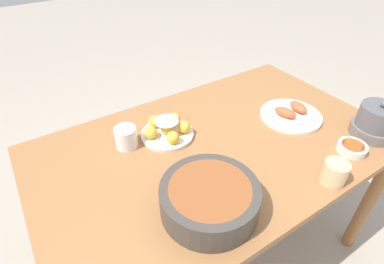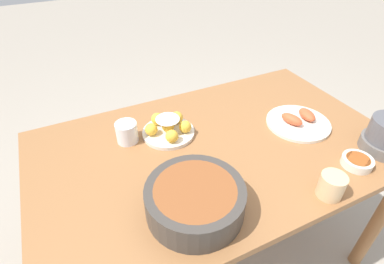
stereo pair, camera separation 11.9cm
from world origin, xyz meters
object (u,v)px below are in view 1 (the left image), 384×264
warming_pot (376,122)px  sauce_bowl (352,148)px  seafood_platter (291,114)px  cake_plate (167,130)px  cup_far (335,173)px  serving_bowl (209,198)px  cup_near (126,137)px  dining_table (216,161)px

warming_pot → sauce_bowl: bearing=7.1°
sauce_bowl → seafood_platter: 0.29m
sauce_bowl → cake_plate: bearing=-40.7°
seafood_platter → cup_far: bearing=62.5°
cake_plate → serving_bowl: 0.41m
cake_plate → sauce_bowl: cake_plate is taller
cup_near → dining_table: bearing=148.9°
cake_plate → warming_pot: size_ratio=1.25×
dining_table → sauce_bowl: (-0.41, 0.32, 0.11)m
sauce_bowl → seafood_platter: (0.02, -0.29, -0.00)m
dining_table → seafood_platter: size_ratio=5.24×
seafood_platter → warming_pot: bearing=123.5°
cup_near → warming_pot: 1.00m
cup_near → warming_pot: bearing=151.2°
serving_bowl → dining_table: bearing=-131.6°
sauce_bowl → warming_pot: (-0.16, -0.02, 0.05)m
dining_table → cup_near: 0.38m
serving_bowl → warming_pot: 0.79m
cup_far → cup_near: bearing=-47.5°
dining_table → cup_far: bearing=118.9°
dining_table → cup_near: size_ratio=16.57×
cup_near → seafood_platter: bearing=163.2°
serving_bowl → sauce_bowl: size_ratio=2.80×
cake_plate → cup_near: size_ratio=2.52×
cake_plate → dining_table: bearing=132.5°
cup_near → cup_far: 0.76m
dining_table → cup_far: size_ratio=16.87×
serving_bowl → seafood_platter: serving_bowl is taller
sauce_bowl → serving_bowl: bearing=-6.8°
serving_bowl → warming_pot: size_ratio=1.76×
serving_bowl → cup_near: 0.44m
cake_plate → warming_pot: (-0.71, 0.45, 0.03)m
serving_bowl → sauce_bowl: serving_bowl is taller
cake_plate → warming_pot: bearing=147.7°
sauce_bowl → cup_far: 0.21m
cup_far → dining_table: bearing=-61.1°
seafood_platter → cup_near: size_ratio=3.16×
cake_plate → cup_near: (0.17, -0.03, 0.01)m
dining_table → cup_near: bearing=-31.1°
sauce_bowl → seafood_platter: seafood_platter is taller
cake_plate → warming_pot: warming_pot is taller
seafood_platter → cup_far: (0.18, 0.35, 0.03)m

